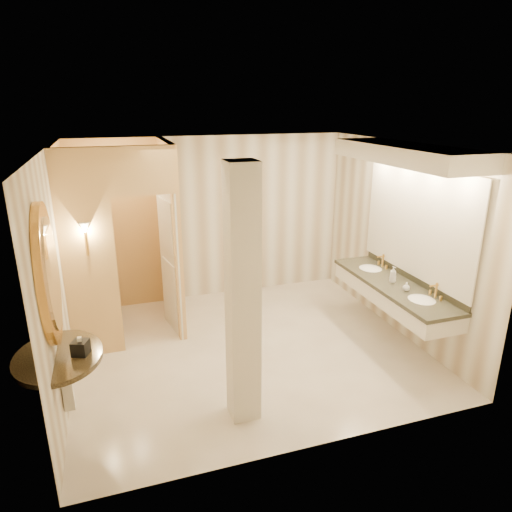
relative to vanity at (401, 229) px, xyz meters
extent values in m
plane|color=white|center=(-1.98, 0.40, -1.63)|extent=(4.50, 4.50, 0.00)
plane|color=white|center=(-1.98, 0.40, 1.07)|extent=(4.50, 4.50, 0.00)
cube|color=silver|center=(-1.98, 2.40, -0.28)|extent=(4.50, 0.02, 2.70)
cube|color=silver|center=(-1.98, -1.60, -0.28)|extent=(4.50, 0.02, 2.70)
cube|color=silver|center=(-4.23, 0.40, -0.28)|extent=(0.02, 4.00, 2.70)
cube|color=silver|center=(0.27, 0.40, -0.28)|extent=(0.02, 4.00, 2.70)
cube|color=#F3C97F|center=(-2.78, 1.65, -0.28)|extent=(0.10, 1.50, 2.70)
cube|color=#F3C97F|center=(-3.90, 0.90, -0.28)|extent=(0.65, 0.10, 2.70)
cube|color=#F3C97F|center=(-3.18, 0.90, 0.77)|extent=(0.80, 0.10, 0.60)
cube|color=silver|center=(-2.85, 1.29, -0.58)|extent=(0.19, 0.80, 2.10)
cylinder|color=gold|center=(-3.90, 0.83, -0.08)|extent=(0.03, 0.03, 0.30)
cone|color=silver|center=(-3.90, 0.83, 0.12)|extent=(0.14, 0.14, 0.14)
cube|color=silver|center=(-0.03, 0.00, -0.90)|extent=(0.60, 2.18, 0.24)
cube|color=black|center=(-0.03, 0.00, -0.78)|extent=(0.64, 2.22, 0.05)
cube|color=black|center=(0.25, 0.00, -0.71)|extent=(0.03, 2.18, 0.10)
ellipsoid|color=white|center=(-0.03, -0.59, -0.80)|extent=(0.40, 0.44, 0.15)
cylinder|color=gold|center=(0.17, -0.59, -0.67)|extent=(0.03, 0.03, 0.22)
ellipsoid|color=white|center=(-0.03, 0.59, -0.80)|extent=(0.40, 0.44, 0.15)
cylinder|color=gold|center=(0.17, 0.59, -0.67)|extent=(0.03, 0.03, 0.22)
cube|color=white|center=(0.25, 0.00, 0.07)|extent=(0.03, 2.18, 1.40)
cube|color=silver|center=(-0.03, 0.00, 0.96)|extent=(0.75, 2.38, 0.22)
cylinder|color=black|center=(-4.21, -0.60, -0.78)|extent=(1.04, 1.04, 0.05)
cube|color=silver|center=(-4.17, -0.60, -1.08)|extent=(0.10, 0.10, 0.60)
cylinder|color=gold|center=(-4.19, -0.60, 0.07)|extent=(0.07, 1.04, 1.04)
cylinder|color=white|center=(-4.15, -0.60, 0.07)|extent=(0.02, 0.83, 0.83)
cube|color=silver|center=(-2.43, -0.90, -0.28)|extent=(0.30, 0.30, 2.70)
cube|color=black|center=(-3.99, -0.66, -0.68)|extent=(0.19, 0.19, 0.14)
imported|color=white|center=(-3.82, 1.88, -1.27)|extent=(0.45, 0.72, 0.71)
imported|color=beige|center=(-0.02, 0.03, -0.69)|extent=(0.07, 0.07, 0.12)
imported|color=silver|center=(-0.05, -0.29, -0.70)|extent=(0.09, 0.09, 0.11)
imported|color=#C6B28C|center=(-0.05, 0.02, -0.64)|extent=(0.10, 0.10, 0.23)
camera|label=1|loc=(-3.59, -4.88, 1.56)|focal=32.00mm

